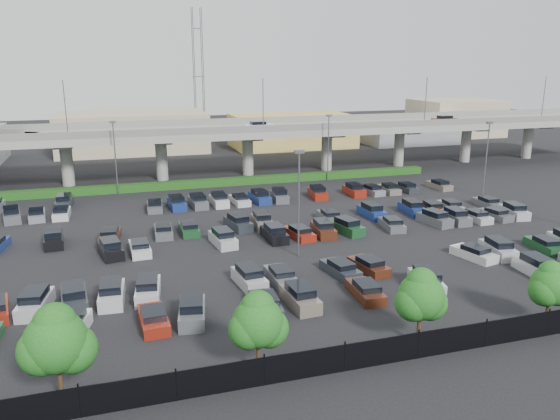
# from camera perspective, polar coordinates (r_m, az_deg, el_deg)

# --- Properties ---
(ground) EXTENTS (280.00, 280.00, 0.00)m
(ground) POSITION_cam_1_polar(r_m,az_deg,el_deg) (59.94, -0.58, -2.36)
(ground) COLOR black
(overpass) EXTENTS (150.00, 13.00, 15.80)m
(overpass) POSITION_cam_1_polar(r_m,az_deg,el_deg) (88.93, -6.71, 7.89)
(overpass) COLOR gray
(overpass) RESTS_ON ground
(hedge) EXTENTS (66.00, 1.60, 1.10)m
(hedge) POSITION_cam_1_polar(r_m,az_deg,el_deg) (83.29, -5.53, 2.95)
(hedge) COLOR #173D11
(hedge) RESTS_ON ground
(fence) EXTENTS (70.00, 0.10, 2.00)m
(fence) POSITION_cam_1_polar(r_m,az_deg,el_deg) (35.72, 12.74, -13.89)
(fence) COLOR black
(fence) RESTS_ON ground
(tree_row) EXTENTS (65.07, 3.66, 5.94)m
(tree_row) POSITION_cam_1_polar(r_m,az_deg,el_deg) (36.05, 12.87, -8.97)
(tree_row) COLOR #332316
(tree_row) RESTS_ON ground
(parked_cars) EXTENTS (62.98, 41.60, 1.67)m
(parked_cars) POSITION_cam_1_polar(r_m,az_deg,el_deg) (56.99, -0.12, -2.61)
(parked_cars) COLOR black
(parked_cars) RESTS_ON ground
(light_poles) EXTENTS (66.90, 48.38, 10.30)m
(light_poles) POSITION_cam_1_polar(r_m,az_deg,el_deg) (59.27, -4.98, 3.61)
(light_poles) COLOR #55555A
(light_poles) RESTS_ON ground
(distant_buildings) EXTENTS (138.00, 24.00, 9.00)m
(distant_buildings) POSITION_cam_1_polar(r_m,az_deg,el_deg) (120.93, -3.41, 8.32)
(distant_buildings) COLOR slate
(distant_buildings) RESTS_ON ground
(comm_tower) EXTENTS (2.40, 2.40, 30.00)m
(comm_tower) POSITION_cam_1_polar(r_m,az_deg,el_deg) (130.40, -8.51, 13.91)
(comm_tower) COLOR #55555A
(comm_tower) RESTS_ON ground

